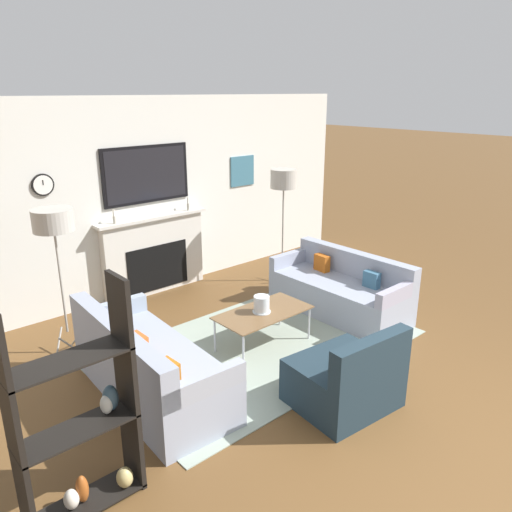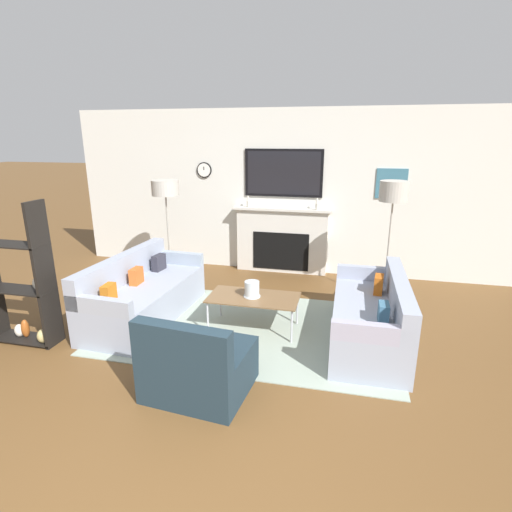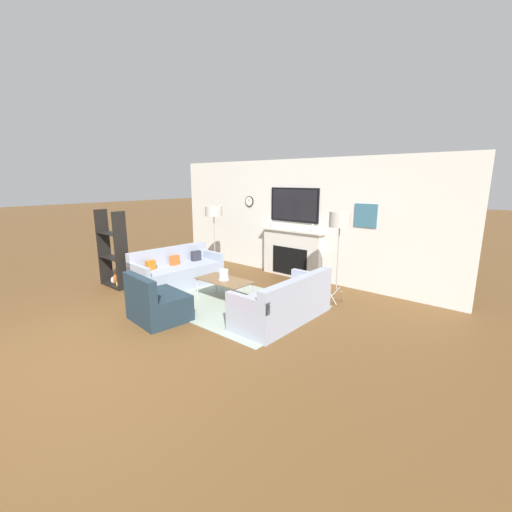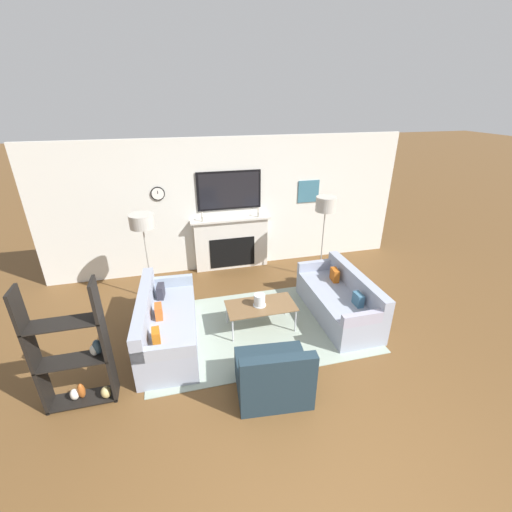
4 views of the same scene
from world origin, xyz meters
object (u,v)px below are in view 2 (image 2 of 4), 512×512
object	(u,v)px
armchair	(198,366)
floor_lamp_left	(165,189)
coffee_table	(254,299)
shelf_unit	(20,284)
hurricane_candle	(252,290)
couch_right	(372,319)
floor_lamp_right	(394,193)
couch_left	(143,296)

from	to	relation	value
armchair	floor_lamp_left	size ratio (longest dim) A/B	0.58
armchair	coffee_table	distance (m)	1.35
armchair	coffee_table	world-z (taller)	armchair
shelf_unit	hurricane_candle	bearing A→B (deg)	19.81
coffee_table	couch_right	bearing A→B (deg)	0.19
couch_right	floor_lamp_right	distance (m)	1.83
couch_right	coffee_table	bearing A→B (deg)	-179.81
hurricane_candle	floor_lamp_right	bearing A→B (deg)	38.97
armchair	coffee_table	size ratio (longest dim) A/B	0.88
couch_left	floor_lamp_right	size ratio (longest dim) A/B	1.14
couch_left	shelf_unit	bearing A→B (deg)	-138.45
couch_left	armchair	bearing A→B (deg)	-46.73
coffee_table	floor_lamp_left	xyz separation A→B (m)	(-1.69, 1.32, 1.09)
armchair	shelf_unit	size ratio (longest dim) A/B	0.58
hurricane_candle	couch_right	bearing A→B (deg)	-0.03
couch_right	hurricane_candle	xyz separation A→B (m)	(-1.39, 0.00, 0.22)
hurricane_candle	floor_lamp_left	xyz separation A→B (m)	(-1.67, 1.32, 0.98)
armchair	shelf_unit	xyz separation A→B (m)	(-2.25, 0.46, 0.42)
couch_right	floor_lamp_left	xyz separation A→B (m)	(-3.07, 1.32, 1.20)
coffee_table	hurricane_candle	bearing A→B (deg)	164.75
floor_lamp_left	floor_lamp_right	world-z (taller)	floor_lamp_right
couch_left	couch_right	world-z (taller)	couch_left
couch_right	coffee_table	size ratio (longest dim) A/B	1.68
coffee_table	floor_lamp_right	size ratio (longest dim) A/B	0.63
floor_lamp_left	shelf_unit	distance (m)	2.45
couch_right	armchair	world-z (taller)	armchair
couch_right	armchair	bearing A→B (deg)	-139.63
coffee_table	couch_left	bearing A→B (deg)	179.71
floor_lamp_right	shelf_unit	xyz separation A→B (m)	(-4.06, -2.19, -0.84)
floor_lamp_left	armchair	bearing A→B (deg)	-60.61
hurricane_candle	shelf_unit	size ratio (longest dim) A/B	0.12
couch_left	couch_right	bearing A→B (deg)	-0.06
couch_right	floor_lamp_right	size ratio (longest dim) A/B	1.07
floor_lamp_left	shelf_unit	size ratio (longest dim) A/B	1.00
hurricane_candle	floor_lamp_right	world-z (taller)	floor_lamp_right
coffee_table	floor_lamp_right	bearing A→B (deg)	39.43
coffee_table	shelf_unit	size ratio (longest dim) A/B	0.66
floor_lamp_left	shelf_unit	xyz separation A→B (m)	(-0.75, -2.19, -0.79)
floor_lamp_right	shelf_unit	distance (m)	4.69
hurricane_candle	floor_lamp_left	bearing A→B (deg)	141.79
couch_right	floor_lamp_left	bearing A→B (deg)	156.71
coffee_table	shelf_unit	world-z (taller)	shelf_unit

